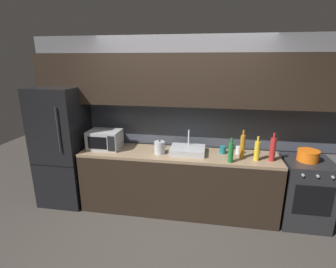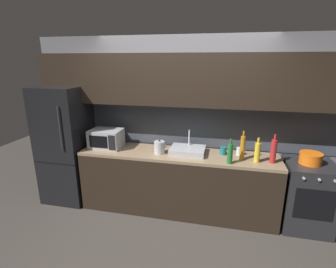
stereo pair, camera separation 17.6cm
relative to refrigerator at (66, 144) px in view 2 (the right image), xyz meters
The scene contains 16 objects.
ground_plane 2.18m from the refrigerator, 26.99° to the right, with size 10.00×10.00×0.00m, color #3D3833.
back_wall 1.91m from the refrigerator, ahead, with size 4.51×0.44×2.50m.
counter_run 1.82m from the refrigerator, ahead, with size 2.77×0.60×0.90m.
refrigerator is the anchor object (origin of this frame).
oven_range 3.52m from the refrigerator, ahead, with size 0.60×0.62×0.90m.
microwave 0.69m from the refrigerator, ahead, with size 0.46×0.35×0.27m.
sink_basin 1.90m from the refrigerator, ahead, with size 0.48×0.38×0.30m.
kettle 1.53m from the refrigerator, ahead, with size 0.18×0.15×0.20m.
wine_bottle_amber 2.64m from the refrigerator, ahead, with size 0.06×0.06×0.39m.
wine_bottle_red 3.01m from the refrigerator, ahead, with size 0.07×0.07×0.38m.
wine_bottle_green 2.49m from the refrigerator, ahead, with size 0.07×0.07×0.33m.
wine_bottle_yellow 2.82m from the refrigerator, ahead, with size 0.07×0.07×0.32m.
mug_white 1.45m from the refrigerator, ahead, with size 0.08×0.08×0.09m, color silver.
mug_teal 2.39m from the refrigerator, ahead, with size 0.09×0.09×0.11m, color #19666B.
mug_clear 2.61m from the refrigerator, ahead, with size 0.08×0.08×0.11m, color silver.
cooking_pot 3.47m from the refrigerator, ahead, with size 0.27×0.27×0.14m.
Camera 2 is at (0.60, -2.38, 2.16)m, focal length 26.96 mm.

